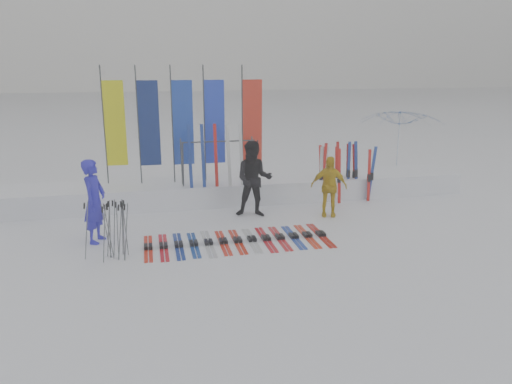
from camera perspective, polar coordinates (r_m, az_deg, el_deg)
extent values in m
plane|color=white|center=(10.16, 0.85, -7.78)|extent=(120.00, 120.00, 0.00)
cube|color=white|center=(14.36, -3.35, 0.22)|extent=(14.00, 1.60, 0.60)
imported|color=#2420BD|center=(11.43, -17.98, -1.01)|extent=(0.64, 0.78, 1.86)
imported|color=black|center=(12.71, -0.24, 1.47)|extent=(1.11, 0.96, 1.95)
imported|color=gold|center=(12.90, 8.32, 0.64)|extent=(0.99, 0.64, 1.57)
imported|color=white|center=(17.22, 16.11, 5.21)|extent=(3.37, 3.41, 2.43)
cube|color=red|center=(10.97, -12.22, -6.18)|extent=(0.17, 1.59, 0.07)
cube|color=red|center=(10.98, -10.52, -6.09)|extent=(0.17, 1.65, 0.07)
cube|color=navy|center=(10.99, -8.83, -5.99)|extent=(0.17, 1.65, 0.07)
cube|color=navy|center=(11.01, -7.13, -5.89)|extent=(0.17, 1.57, 0.07)
cube|color=#B1B5B9|center=(11.04, -5.45, -5.78)|extent=(0.17, 1.69, 0.07)
cube|color=red|center=(11.08, -3.78, -5.67)|extent=(0.17, 1.57, 0.07)
cube|color=red|center=(11.13, -2.12, -5.55)|extent=(0.17, 1.58, 0.07)
cube|color=silver|center=(11.18, -0.48, -5.43)|extent=(0.17, 1.59, 0.07)
cube|color=#B60E18|center=(11.25, 1.14, -5.31)|extent=(0.17, 1.65, 0.07)
cube|color=#B40E13|center=(11.33, 2.74, -5.18)|extent=(0.17, 1.61, 0.07)
cube|color=#163298|center=(11.41, 4.32, -5.05)|extent=(0.17, 1.57, 0.07)
cube|color=red|center=(11.51, 5.87, -4.92)|extent=(0.17, 1.60, 0.07)
cube|color=#AD150D|center=(11.61, 7.40, -4.79)|extent=(0.17, 1.65, 0.07)
cylinder|color=#595B60|center=(10.56, -18.80, -4.21)|extent=(0.16, 0.04, 1.20)
cylinder|color=#595B60|center=(10.33, -15.26, -4.43)|extent=(0.15, 0.04, 1.18)
cylinder|color=#595B60|center=(10.54, -15.88, -3.98)|extent=(0.12, 0.07, 1.22)
cylinder|color=#595B60|center=(10.26, -14.61, -4.46)|extent=(0.15, 0.04, 1.20)
cylinder|color=#595B60|center=(10.30, -15.54, -4.29)|extent=(0.06, 0.16, 1.25)
cylinder|color=#595B60|center=(10.62, -15.02, -3.94)|extent=(0.07, 0.04, 1.16)
cylinder|color=#595B60|center=(10.32, -14.90, -4.33)|extent=(0.06, 0.12, 1.21)
cylinder|color=#595B60|center=(10.49, -16.74, -4.31)|extent=(0.14, 0.07, 1.16)
cylinder|color=#595B60|center=(10.56, -14.72, -3.92)|extent=(0.08, 0.06, 1.20)
cylinder|color=#595B60|center=(10.30, -16.96, -4.63)|extent=(0.13, 0.07, 1.17)
cylinder|color=#595B60|center=(10.47, -16.34, -4.11)|extent=(0.08, 0.07, 1.23)
cylinder|color=#595B60|center=(10.47, -16.48, -4.31)|extent=(0.15, 0.08, 1.16)
cylinder|color=#595B60|center=(10.55, -16.50, -4.19)|extent=(0.14, 0.10, 1.15)
cylinder|color=#383A3F|center=(14.19, -16.97, 7.25)|extent=(0.04, 0.04, 3.20)
cube|color=#DCE00B|center=(14.16, -15.80, 7.53)|extent=(0.55, 0.03, 2.30)
cylinder|color=#383A3F|center=(13.96, -13.29, 7.39)|extent=(0.04, 0.04, 3.20)
cube|color=navy|center=(13.95, -12.11, 7.65)|extent=(0.55, 0.03, 2.30)
cylinder|color=#383A3F|center=(13.91, -9.53, 7.55)|extent=(0.04, 0.04, 3.20)
cube|color=#173AAF|center=(13.93, -8.33, 7.81)|extent=(0.55, 0.03, 2.30)
cylinder|color=#383A3F|center=(13.99, -5.92, 7.71)|extent=(0.04, 0.04, 3.20)
cube|color=#1B36CD|center=(14.02, -4.74, 7.96)|extent=(0.55, 0.03, 2.30)
cylinder|color=#383A3F|center=(14.16, -1.58, 7.87)|extent=(0.04, 0.04, 3.20)
cube|color=red|center=(14.21, -0.42, 8.10)|extent=(0.55, 0.03, 2.30)
cylinder|color=#383A3F|center=(13.38, -8.34, 3.08)|extent=(0.04, 0.30, 1.23)
cylinder|color=#383A3F|center=(13.87, -8.50, 3.49)|extent=(0.04, 0.30, 1.23)
cylinder|color=#383A3F|center=(13.66, 0.06, 3.48)|extent=(0.04, 0.30, 1.23)
cylinder|color=#383A3F|center=(14.14, -0.38, 3.87)|extent=(0.04, 0.30, 1.23)
cylinder|color=#383A3F|center=(13.63, -4.30, 5.78)|extent=(2.00, 0.04, 0.04)
cube|color=red|center=(14.69, 9.18, 2.22)|extent=(0.09, 0.05, 1.51)
cube|color=red|center=(14.93, 9.35, 2.62)|extent=(0.09, 0.04, 1.62)
cube|color=navy|center=(14.58, 13.10, 2.06)|extent=(0.09, 0.02, 1.58)
cube|color=silver|center=(14.86, 7.44, 2.35)|extent=(0.09, 0.03, 1.48)
cube|color=red|center=(14.86, 10.45, 2.46)|extent=(0.09, 0.04, 1.59)
cube|color=red|center=(14.53, 12.79, 1.86)|extent=(0.09, 0.03, 1.49)
cube|color=silver|center=(14.34, 7.42, 2.08)|extent=(0.09, 0.04, 1.56)
cube|color=red|center=(14.39, 7.72, 2.33)|extent=(0.09, 0.02, 1.66)
cube|color=navy|center=(14.59, 10.54, 2.40)|extent=(0.09, 0.04, 1.68)
cube|color=red|center=(14.86, 7.43, 2.44)|extent=(0.09, 0.03, 1.52)
cube|color=red|center=(14.15, 9.49, 1.80)|extent=(0.09, 0.03, 1.55)
cube|color=silver|center=(14.59, 7.91, 2.18)|extent=(0.09, 0.03, 1.51)
cube|color=red|center=(14.75, 11.17, 2.34)|extent=(0.09, 0.04, 1.60)
cube|color=navy|center=(14.64, 11.38, 2.43)|extent=(0.09, 0.03, 1.69)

